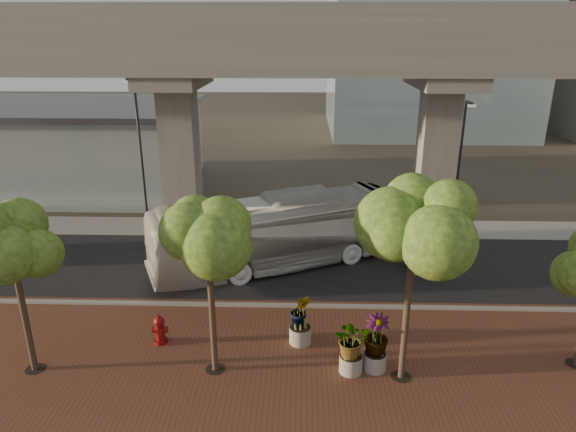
{
  "coord_description": "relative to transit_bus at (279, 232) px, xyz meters",
  "views": [
    {
      "loc": [
        -0.2,
        -21.64,
        11.4
      ],
      "look_at": [
        -0.86,
        0.5,
        3.35
      ],
      "focal_mm": 32.0,
      "sensor_mm": 36.0,
      "label": 1
    }
  ],
  "objects": [
    {
      "name": "station_pavilion",
      "position": [
        -18.63,
        13.72,
        1.4
      ],
      "size": [
        23.0,
        13.0,
        6.3
      ],
      "color": "silver",
      "rests_on": "ground"
    },
    {
      "name": "transit_viaduct",
      "position": [
        1.37,
        -0.28,
        5.47
      ],
      "size": [
        72.0,
        5.6,
        12.4
      ],
      "color": "gray",
      "rests_on": "ground"
    },
    {
      "name": "far_sidewalk",
      "position": [
        1.37,
        5.22,
        -1.78
      ],
      "size": [
        90.0,
        3.0,
        0.06
      ],
      "primitive_type": "cube",
      "color": "gray",
      "rests_on": "ground"
    },
    {
      "name": "curb_strip",
      "position": [
        1.37,
        -4.28,
        -1.73
      ],
      "size": [
        70.0,
        0.25,
        0.16
      ],
      "primitive_type": "cube",
      "color": "gray",
      "rests_on": "ground"
    },
    {
      "name": "asphalt_road",
      "position": [
        1.37,
        -0.28,
        -1.79
      ],
      "size": [
        90.0,
        8.0,
        0.04
      ],
      "primitive_type": "cube",
      "color": "black",
      "rests_on": "ground"
    },
    {
      "name": "streetlamp_east",
      "position": [
        9.86,
        4.03,
        2.76
      ],
      "size": [
        0.39,
        1.14,
        7.84
      ],
      "color": "#2B2C30",
      "rests_on": "ground"
    },
    {
      "name": "transit_bus",
      "position": [
        0.0,
        0.0,
        0.0
      ],
      "size": [
        13.13,
        8.14,
        3.63
      ],
      "primitive_type": "imported",
      "rotation": [
        0.0,
        0.0,
        1.99
      ],
      "color": "silver",
      "rests_on": "ground"
    },
    {
      "name": "brick_plaza",
      "position": [
        1.37,
        -10.28,
        -1.78
      ],
      "size": [
        70.0,
        13.0,
        0.06
      ],
      "primitive_type": "cube",
      "color": "brown",
      "rests_on": "ground"
    },
    {
      "name": "street_tree_near_east",
      "position": [
        4.65,
        -8.97,
        3.62
      ],
      "size": [
        3.87,
        3.87,
        7.16
      ],
      "color": "#4B3B2A",
      "rests_on": "ground"
    },
    {
      "name": "planter_right",
      "position": [
        3.78,
        -8.56,
        -0.46
      ],
      "size": [
        2.01,
        2.01,
        2.14
      ],
      "color": "gray",
      "rests_on": "ground"
    },
    {
      "name": "fire_hydrant",
      "position": [
        -4.23,
        -7.15,
        -1.19
      ],
      "size": [
        0.59,
        0.53,
        1.18
      ],
      "color": "maroon",
      "rests_on": "ground"
    },
    {
      "name": "street_tree_far_west",
      "position": [
        -8.27,
        -8.93,
        3.2
      ],
      "size": [
        3.57,
        3.57,
        6.6
      ],
      "color": "#4B3B2A",
      "rests_on": "ground"
    },
    {
      "name": "streetlamp_west",
      "position": [
        -8.31,
        5.1,
        3.4
      ],
      "size": [
        0.44,
        1.29,
        8.93
      ],
      "color": "#2D2D32",
      "rests_on": "ground"
    },
    {
      "name": "planter_front",
      "position": [
        2.92,
        -8.72,
        -0.53
      ],
      "size": [
        1.83,
        1.83,
        2.01
      ],
      "color": "gray",
      "rests_on": "ground"
    },
    {
      "name": "ground",
      "position": [
        1.37,
        -2.28,
        -1.81
      ],
      "size": [
        160.0,
        160.0,
        0.0
      ],
      "primitive_type": "plane",
      "color": "#352E26",
      "rests_on": "ground"
    },
    {
      "name": "street_tree_near_west",
      "position": [
        -1.87,
        -8.75,
        2.84
      ],
      "size": [
        3.69,
        3.69,
        6.3
      ],
      "color": "#4B3B2A",
      "rests_on": "ground"
    },
    {
      "name": "planter_left",
      "position": [
        1.14,
        -6.98,
        -0.49
      ],
      "size": [
        1.9,
        1.9,
        2.09
      ],
      "color": "#A29B92",
      "rests_on": "ground"
    }
  ]
}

